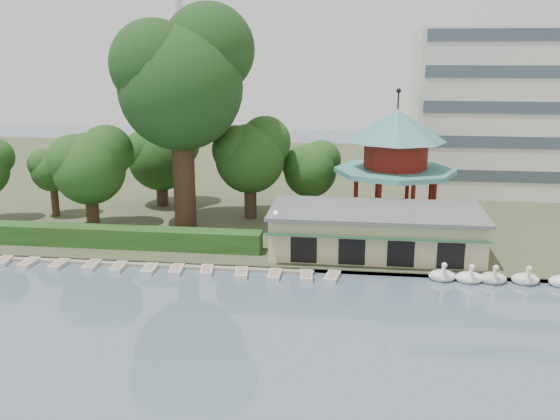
% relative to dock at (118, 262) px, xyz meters
% --- Properties ---
extents(ground_plane, '(220.00, 220.00, 0.00)m').
position_rel_dock_xyz_m(ground_plane, '(12.00, -17.20, -0.12)').
color(ground_plane, slate).
rests_on(ground_plane, ground).
extents(shore, '(220.00, 70.00, 0.40)m').
position_rel_dock_xyz_m(shore, '(12.00, 34.80, 0.08)').
color(shore, '#424930').
rests_on(shore, ground).
extents(embankment, '(220.00, 0.60, 0.30)m').
position_rel_dock_xyz_m(embankment, '(12.00, 0.10, 0.03)').
color(embankment, gray).
rests_on(embankment, ground).
extents(dock, '(34.00, 1.60, 0.24)m').
position_rel_dock_xyz_m(dock, '(0.00, 0.00, 0.00)').
color(dock, gray).
rests_on(dock, ground).
extents(boathouse, '(18.60, 9.39, 3.90)m').
position_rel_dock_xyz_m(boathouse, '(22.00, 4.77, 2.25)').
color(boathouse, '#C1B68A').
rests_on(boathouse, shore).
extents(pavilion, '(12.40, 12.40, 13.50)m').
position_rel_dock_xyz_m(pavilion, '(24.00, 14.80, 7.36)').
color(pavilion, '#C1B68A').
rests_on(pavilion, shore).
extents(hedge, '(30.00, 2.00, 1.80)m').
position_rel_dock_xyz_m(hedge, '(-3.00, 3.30, 1.18)').
color(hedge, '#234C1B').
rests_on(hedge, shore).
extents(lamp_post, '(0.36, 0.36, 4.28)m').
position_rel_dock_xyz_m(lamp_post, '(13.50, 1.80, 3.22)').
color(lamp_post, black).
rests_on(lamp_post, shore).
extents(big_tree, '(13.35, 12.44, 22.00)m').
position_rel_dock_xyz_m(big_tree, '(3.16, 11.00, 15.28)').
color(big_tree, '#3A281C').
rests_on(big_tree, shore).
extents(small_trees, '(39.11, 17.42, 10.74)m').
position_rel_dock_xyz_m(small_trees, '(-0.05, 14.47, 6.41)').
color(small_trees, '#3A281C').
rests_on(small_trees, shore).
extents(swan_boats, '(19.90, 2.04, 1.92)m').
position_rel_dock_xyz_m(swan_boats, '(36.24, -0.60, 0.28)').
color(swan_boats, white).
rests_on(swan_boats, ground).
extents(moored_rowboats, '(34.64, 2.73, 0.36)m').
position_rel_dock_xyz_m(moored_rowboats, '(1.92, -1.43, 0.06)').
color(moored_rowboats, beige).
rests_on(moored_rowboats, ground).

